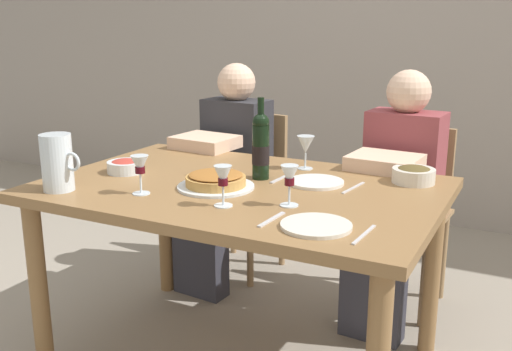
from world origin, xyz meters
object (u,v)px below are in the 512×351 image
(salad_bowl, at_px, (126,166))
(wine_glass_centre, at_px, (223,178))
(dining_table, at_px, (241,208))
(olive_bowl, at_px, (414,174))
(diner_right, at_px, (395,192))
(wine_glass_left_diner, at_px, (306,146))
(wine_glass_spare, at_px, (289,178))
(dinner_plate_right_setting, at_px, (316,182))
(chair_left, at_px, (249,181))
(water_pitcher, at_px, (58,166))
(diner_left, at_px, (225,169))
(wine_bottle, at_px, (261,146))
(chair_right, at_px, (408,204))
(baked_tart, at_px, (216,181))
(dinner_plate_left_setting, at_px, (316,226))
(wine_glass_right_diner, at_px, (140,167))

(salad_bowl, xyz_separation_m, wine_glass_centre, (0.59, -0.21, 0.07))
(dining_table, distance_m, olive_bowl, 0.68)
(wine_glass_centre, distance_m, diner_right, 1.02)
(wine_glass_left_diner, distance_m, diner_right, 0.51)
(olive_bowl, xyz_separation_m, wine_glass_spare, (-0.31, -0.49, 0.06))
(dinner_plate_right_setting, bearing_deg, chair_left, 132.15)
(water_pitcher, bearing_deg, chair_left, 84.60)
(diner_left, bearing_deg, wine_glass_spare, 136.48)
(wine_bottle, height_order, wine_glass_spare, wine_bottle)
(dinner_plate_right_setting, distance_m, chair_right, 0.82)
(baked_tart, relative_size, diner_left, 0.25)
(salad_bowl, xyz_separation_m, wine_glass_left_diner, (0.64, 0.39, 0.07))
(dining_table, relative_size, wine_glass_centre, 10.61)
(dining_table, height_order, water_pitcher, water_pitcher)
(chair_right, bearing_deg, chair_left, 2.61)
(dinner_plate_left_setting, distance_m, diner_right, 0.99)
(baked_tart, relative_size, wine_glass_spare, 2.06)
(dining_table, distance_m, wine_bottle, 0.26)
(water_pitcher, bearing_deg, dinner_plate_left_setting, 2.78)
(wine_glass_spare, bearing_deg, water_pitcher, -165.87)
(wine_glass_right_diner, bearing_deg, chair_right, 58.29)
(dinner_plate_left_setting, bearing_deg, wine_glass_spare, 134.80)
(olive_bowl, height_order, wine_glass_right_diner, wine_glass_right_diner)
(dinner_plate_right_setting, height_order, chair_right, chair_right)
(wine_glass_right_diner, bearing_deg, chair_left, 98.61)
(wine_glass_left_diner, relative_size, chair_right, 0.16)
(wine_glass_left_diner, distance_m, wine_glass_right_diner, 0.73)
(chair_right, bearing_deg, dining_table, 67.05)
(wine_bottle, xyz_separation_m, dinner_plate_left_setting, (0.41, -0.44, -0.13))
(wine_glass_centre, height_order, dinner_plate_left_setting, wine_glass_centre)
(chair_right, height_order, diner_right, diner_right)
(salad_bowl, distance_m, diner_left, 0.75)
(wine_bottle, height_order, wine_glass_left_diner, wine_bottle)
(wine_glass_right_diner, relative_size, wine_glass_centre, 1.01)
(diner_left, bearing_deg, chair_left, -89.11)
(dining_table, xyz_separation_m, dinner_plate_left_setting, (0.43, -0.32, 0.10))
(salad_bowl, distance_m, dinner_plate_right_setting, 0.79)
(wine_glass_spare, xyz_separation_m, chair_left, (-0.72, 1.07, -0.36))
(salad_bowl, xyz_separation_m, dinner_plate_left_setting, (0.95, -0.27, -0.02))
(dining_table, distance_m, water_pitcher, 0.70)
(dining_table, bearing_deg, wine_glass_spare, -30.10)
(salad_bowl, height_order, olive_bowl, olive_bowl)
(dining_table, relative_size, chair_left, 1.72)
(chair_left, xyz_separation_m, diner_right, (0.88, -0.26, 0.12))
(dining_table, height_order, dinner_plate_left_setting, dinner_plate_left_setting)
(dining_table, height_order, wine_bottle, wine_bottle)
(dining_table, bearing_deg, salad_bowl, -174.68)
(olive_bowl, bearing_deg, chair_right, 102.94)
(diner_left, bearing_deg, wine_glass_left_diner, 155.54)
(wine_glass_centre, bearing_deg, diner_right, 68.27)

